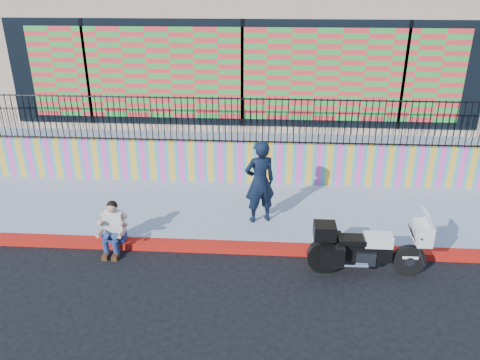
{
  "coord_description": "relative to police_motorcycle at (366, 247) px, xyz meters",
  "views": [
    {
      "loc": [
        0.76,
        -8.29,
        5.22
      ],
      "look_at": [
        0.13,
        1.2,
        1.08
      ],
      "focal_mm": 35.0,
      "sensor_mm": 36.0,
      "label": 1
    }
  ],
  "objects": [
    {
      "name": "ground",
      "position": [
        -2.63,
        0.61,
        -0.57
      ],
      "size": [
        90.0,
        90.0,
        0.0
      ],
      "primitive_type": "plane",
      "color": "black",
      "rests_on": "ground"
    },
    {
      "name": "red_curb",
      "position": [
        -2.63,
        0.61,
        -0.49
      ],
      "size": [
        16.0,
        0.3,
        0.15
      ],
      "primitive_type": "cube",
      "color": "#A4160B",
      "rests_on": "ground"
    },
    {
      "name": "sidewalk",
      "position": [
        -2.63,
        2.26,
        -0.49
      ],
      "size": [
        16.0,
        3.0,
        0.15
      ],
      "primitive_type": "cube",
      "color": "#8890A3",
      "rests_on": "ground"
    },
    {
      "name": "mural_wall",
      "position": [
        -2.63,
        3.86,
        0.13
      ],
      "size": [
        16.0,
        0.2,
        1.1
      ],
      "primitive_type": "cube",
      "color": "#FF43B2",
      "rests_on": "sidewalk"
    },
    {
      "name": "metal_fence",
      "position": [
        -2.63,
        3.86,
        1.28
      ],
      "size": [
        15.8,
        0.04,
        1.2
      ],
      "primitive_type": null,
      "color": "black",
      "rests_on": "mural_wall"
    },
    {
      "name": "elevated_platform",
      "position": [
        -2.63,
        8.96,
        0.06
      ],
      "size": [
        16.0,
        10.0,
        1.25
      ],
      "primitive_type": "cube",
      "color": "#8890A3",
      "rests_on": "ground"
    },
    {
      "name": "storefront_building",
      "position": [
        -2.63,
        8.74,
        2.68
      ],
      "size": [
        14.0,
        8.06,
        4.0
      ],
      "color": "tan",
      "rests_on": "elevated_platform"
    },
    {
      "name": "police_motorcycle",
      "position": [
        0.0,
        0.0,
        0.0
      ],
      "size": [
        2.18,
        0.72,
        1.36
      ],
      "color": "black",
      "rests_on": "ground"
    },
    {
      "name": "police_officer",
      "position": [
        -2.05,
        1.68,
        0.53
      ],
      "size": [
        0.81,
        0.67,
        1.9
      ],
      "primitive_type": "imported",
      "rotation": [
        0.0,
        0.0,
        3.5
      ],
      "color": "black",
      "rests_on": "sidewalk"
    },
    {
      "name": "seated_man",
      "position": [
        -5.0,
        0.41,
        -0.12
      ],
      "size": [
        0.54,
        0.71,
        1.06
      ],
      "color": "navy",
      "rests_on": "ground"
    }
  ]
}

